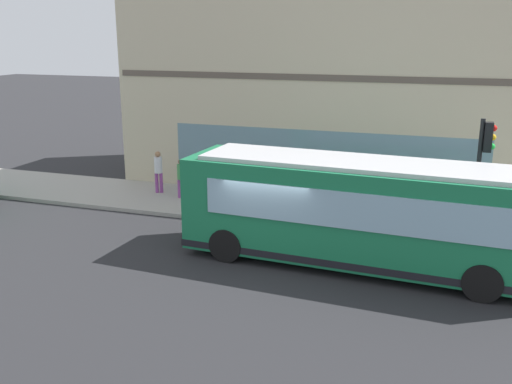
# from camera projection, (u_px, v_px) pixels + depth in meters

# --- Properties ---
(ground) EXTENTS (120.00, 120.00, 0.00)m
(ground) POSITION_uv_depth(u_px,v_px,m) (273.00, 258.00, 17.33)
(ground) COLOR #262628
(sidewalk_curb) EXTENTS (3.85, 40.00, 0.15)m
(sidewalk_curb) POSITION_uv_depth(u_px,v_px,m) (309.00, 212.00, 21.44)
(sidewalk_curb) COLOR #9E9991
(sidewalk_curb) RESTS_ON ground
(building_corner) EXTENTS (7.28, 17.64, 8.75)m
(building_corner) POSITION_uv_depth(u_px,v_px,m) (342.00, 82.00, 25.35)
(building_corner) COLOR beige
(building_corner) RESTS_ON ground
(city_bus_nearside) EXTENTS (3.12, 10.17, 3.07)m
(city_bus_nearside) POSITION_uv_depth(u_px,v_px,m) (358.00, 213.00, 16.45)
(city_bus_nearside) COLOR #197247
(city_bus_nearside) RESTS_ON ground
(traffic_light_near_corner) EXTENTS (0.32, 0.49, 3.83)m
(traffic_light_near_corner) POSITION_uv_depth(u_px,v_px,m) (484.00, 157.00, 17.75)
(traffic_light_near_corner) COLOR black
(traffic_light_near_corner) RESTS_ON sidewalk_curb
(fire_hydrant) EXTENTS (0.35, 0.35, 0.74)m
(fire_hydrant) POSITION_uv_depth(u_px,v_px,m) (317.00, 213.00, 19.92)
(fire_hydrant) COLOR yellow
(fire_hydrant) RESTS_ON sidewalk_curb
(pedestrian_walking_along_curb) EXTENTS (0.32, 0.32, 1.56)m
(pedestrian_walking_along_curb) POSITION_uv_depth(u_px,v_px,m) (181.00, 176.00, 22.85)
(pedestrian_walking_along_curb) COLOR #8C3F8C
(pedestrian_walking_along_curb) RESTS_ON sidewalk_curb
(pedestrian_by_light_pole) EXTENTS (0.32, 0.32, 1.70)m
(pedestrian_by_light_pole) POSITION_uv_depth(u_px,v_px,m) (158.00, 169.00, 23.56)
(pedestrian_by_light_pole) COLOR #8C3F8C
(pedestrian_by_light_pole) RESTS_ON sidewalk_curb
(pedestrian_near_building_entrance) EXTENTS (0.32, 0.32, 1.81)m
(pedestrian_near_building_entrance) POSITION_uv_depth(u_px,v_px,m) (294.00, 181.00, 21.44)
(pedestrian_near_building_entrance) COLOR #3F8C4C
(pedestrian_near_building_entrance) RESTS_ON sidewalk_curb
(newspaper_vending_box) EXTENTS (0.44, 0.42, 0.90)m
(newspaper_vending_box) POSITION_uv_depth(u_px,v_px,m) (435.00, 203.00, 20.75)
(newspaper_vending_box) COLOR #BF3F19
(newspaper_vending_box) RESTS_ON sidewalk_curb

